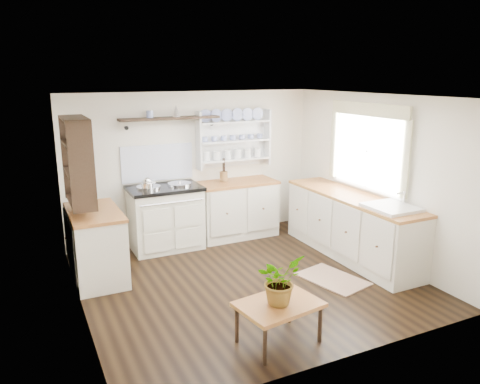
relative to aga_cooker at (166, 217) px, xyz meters
name	(u,v)px	position (x,y,z in m)	size (l,w,h in m)	color
floor	(248,280)	(0.59, -1.57, -0.48)	(4.00, 3.80, 0.01)	black
wall_back	(194,166)	(0.59, 0.33, 0.67)	(4.00, 0.02, 2.30)	silver
wall_right	(376,177)	(2.59, -1.57, 0.67)	(0.02, 3.80, 2.30)	silver
wall_left	(76,213)	(-1.41, -1.57, 0.67)	(0.02, 3.80, 2.30)	silver
ceiling	(248,96)	(0.59, -1.57, 1.82)	(4.00, 3.80, 0.01)	white
window	(368,147)	(2.54, -1.42, 1.08)	(0.08, 1.55, 1.22)	white
aga_cooker	(166,217)	(0.00, 0.00, 0.00)	(1.06, 0.74, 0.98)	silver
back_cabinets	(236,208)	(1.19, 0.03, -0.02)	(1.27, 0.63, 0.90)	beige
right_cabinets	(351,225)	(2.29, -1.47, -0.02)	(0.62, 2.43, 0.90)	beige
belfast_sink	(391,216)	(2.29, -2.22, 0.32)	(0.55, 0.60, 0.45)	white
left_cabinets	(96,244)	(-1.11, -0.67, -0.02)	(0.62, 1.13, 0.90)	beige
plate_rack	(232,138)	(1.24, 0.29, 1.07)	(1.20, 0.22, 0.90)	white
high_shelf	(170,119)	(0.19, 0.21, 1.43)	(1.50, 0.29, 0.16)	black
left_shelving	(77,160)	(-1.25, -0.67, 1.07)	(0.28, 0.80, 1.05)	black
kettle	(147,185)	(-0.28, -0.12, 0.55)	(0.16, 0.16, 0.20)	silver
utensil_crock	(224,176)	(1.00, 0.11, 0.50)	(0.13, 0.13, 0.15)	brown
center_table	(279,307)	(0.22, -2.97, -0.11)	(0.85, 0.66, 0.42)	brown
potted_plant	(279,280)	(0.22, -2.97, 0.18)	(0.43, 0.37, 0.48)	#3F7233
floor_rug	(333,279)	(1.57, -2.03, -0.47)	(0.55, 0.85, 0.02)	#8F6853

